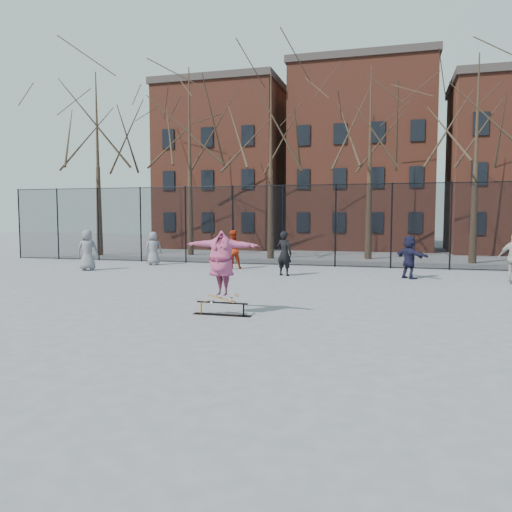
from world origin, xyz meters
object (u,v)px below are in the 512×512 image
(skateboard, at_px, (222,300))
(skater, at_px, (221,266))
(skate_rail, at_px, (222,310))
(bystander_extra, at_px, (88,250))
(bystander_red, at_px, (232,249))
(bystander_black, at_px, (284,253))
(bystander_grey, at_px, (153,248))
(bystander_navy, at_px, (409,257))

(skateboard, height_order, skater, skater)
(skate_rail, distance_m, bystander_extra, 12.23)
(bystander_red, relative_size, bystander_extra, 0.98)
(skate_rail, height_order, bystander_extra, bystander_extra)
(skate_rail, xyz_separation_m, skater, (-0.01, -0.00, 1.10))
(skateboard, bearing_deg, bystander_black, 91.66)
(bystander_extra, bearing_deg, skater, 117.64)
(bystander_grey, distance_m, bystander_extra, 3.48)
(skateboard, distance_m, skater, 0.85)
(bystander_black, relative_size, bystander_navy, 1.09)
(bystander_grey, height_order, bystander_red, bystander_red)
(skater, bearing_deg, skate_rail, 3.50)
(skate_rail, distance_m, bystander_red, 10.84)
(skater, height_order, bystander_black, skater)
(skate_rail, bearing_deg, bystander_red, 106.89)
(bystander_navy, height_order, bystander_extra, bystander_extra)
(skate_rail, bearing_deg, skater, -180.00)
(bystander_black, distance_m, bystander_navy, 4.96)
(skateboard, bearing_deg, bystander_red, 106.84)
(skate_rail, relative_size, skater, 0.76)
(bystander_black, bearing_deg, bystander_extra, 21.43)
(bystander_navy, bearing_deg, bystander_black, 51.07)
(skate_rail, distance_m, skateboard, 0.25)
(bystander_red, bearing_deg, skateboard, 74.41)
(bystander_red, bearing_deg, bystander_black, 113.86)
(bystander_navy, bearing_deg, bystander_red, 35.54)
(skateboard, height_order, bystander_navy, bystander_navy)
(skateboard, bearing_deg, skate_rail, 0.00)
(bystander_extra, bearing_deg, bystander_navy, 161.86)
(skateboard, height_order, bystander_red, bystander_red)
(skateboard, height_order, bystander_black, bystander_black)
(skateboard, relative_size, bystander_navy, 0.46)
(skate_rail, bearing_deg, bystander_black, 91.74)
(skateboard, height_order, bystander_extra, bystander_extra)
(bystander_grey, height_order, bystander_extra, bystander_extra)
(bystander_extra, bearing_deg, skate_rail, 117.67)
(bystander_grey, distance_m, bystander_red, 4.42)
(skate_rail, relative_size, bystander_black, 0.82)
(skateboard, bearing_deg, bystander_navy, 61.88)
(skate_rail, xyz_separation_m, bystander_black, (-0.26, 8.42, 0.79))
(skater, relative_size, bystander_navy, 1.16)
(skateboard, relative_size, bystander_extra, 0.42)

